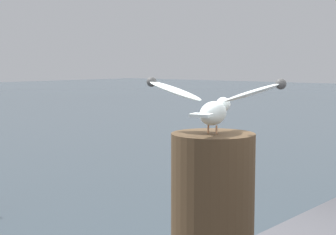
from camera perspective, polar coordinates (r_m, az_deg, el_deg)
seagull at (r=2.22m, az=4.95°, el=1.41°), size 0.39×0.59×0.23m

